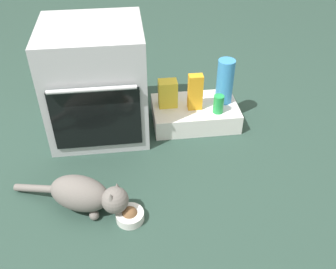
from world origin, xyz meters
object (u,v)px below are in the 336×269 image
at_px(food_bowl, 130,215).
at_px(snack_bag, 168,93).
at_px(pantry_cabinet, 195,113).
at_px(juice_carton, 195,92).
at_px(soda_can, 218,104).
at_px(cat, 86,195).
at_px(oven, 96,82).
at_px(water_bottle, 225,81).

bearing_deg(food_bowl, snack_bag, 70.25).
distance_m(pantry_cabinet, juice_carton, 0.19).
distance_m(juice_carton, soda_can, 0.17).
distance_m(cat, snack_bag, 0.89).
relative_size(food_bowl, snack_bag, 0.79).
height_order(oven, pantry_cabinet, oven).
bearing_deg(food_bowl, soda_can, 49.14).
height_order(oven, cat, oven).
height_order(oven, food_bowl, oven).
bearing_deg(juice_carton, oven, 176.42).
distance_m(food_bowl, water_bottle, 1.09).
bearing_deg(cat, pantry_cabinet, 69.60).
distance_m(juice_carton, water_bottle, 0.22).
relative_size(juice_carton, soda_can, 2.00).
distance_m(oven, water_bottle, 0.82).
xyz_separation_m(juice_carton, water_bottle, (0.20, 0.06, 0.03)).
xyz_separation_m(food_bowl, snack_bag, (0.29, 0.82, 0.19)).
bearing_deg(pantry_cabinet, snack_bag, 172.76).
xyz_separation_m(juice_carton, soda_can, (0.14, -0.06, -0.06)).
xyz_separation_m(cat, snack_bag, (0.51, 0.72, 0.12)).
relative_size(pantry_cabinet, cat, 0.90).
bearing_deg(food_bowl, cat, 155.71).
bearing_deg(water_bottle, food_bowl, -129.14).
relative_size(pantry_cabinet, water_bottle, 1.86).
relative_size(cat, juice_carton, 2.59).
relative_size(snack_bag, water_bottle, 0.60).
distance_m(cat, soda_can, 1.02).
bearing_deg(food_bowl, water_bottle, 50.86).
height_order(juice_carton, snack_bag, juice_carton).
relative_size(pantry_cabinet, juice_carton, 2.33).
bearing_deg(pantry_cabinet, juice_carton, -109.97).
distance_m(oven, juice_carton, 0.62).
xyz_separation_m(food_bowl, juice_carton, (0.46, 0.76, 0.22)).
bearing_deg(snack_bag, cat, -125.25).
height_order(snack_bag, water_bottle, water_bottle).
bearing_deg(soda_can, oven, 172.24).
distance_m(food_bowl, soda_can, 0.94).
relative_size(food_bowl, juice_carton, 0.59).
height_order(juice_carton, water_bottle, water_bottle).
bearing_deg(food_bowl, oven, 100.73).
xyz_separation_m(snack_bag, soda_can, (0.31, -0.12, -0.03)).
bearing_deg(water_bottle, soda_can, -117.53).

